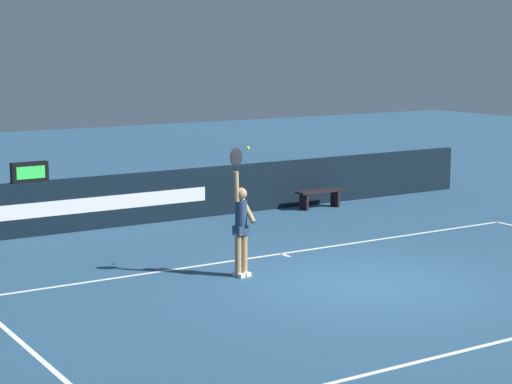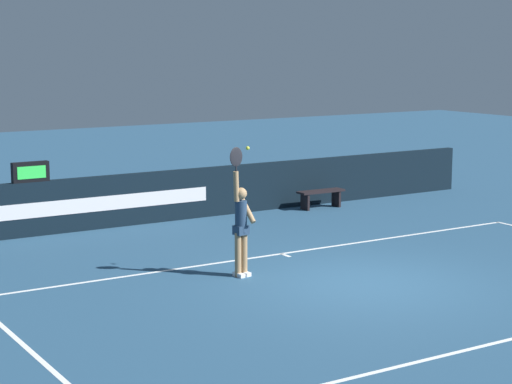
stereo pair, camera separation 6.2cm
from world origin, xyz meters
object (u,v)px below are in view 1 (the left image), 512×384
tennis_player (241,224)px  tennis_ball (248,148)px  speed_display (30,172)px  courtside_bench_near (320,195)px

tennis_player → tennis_ball: size_ratio=34.09×
speed_display → courtside_bench_near: (7.15, -0.56, -1.04)m
tennis_ball → courtside_bench_near: 7.00m
tennis_player → courtside_bench_near: bearing=42.3°
tennis_player → courtside_bench_near: tennis_player is taller
tennis_player → speed_display: bearing=111.0°
tennis_player → tennis_ball: bearing=25.2°
tennis_player → courtside_bench_near: 6.97m
speed_display → tennis_ball: (2.21, -5.14, 0.87)m
courtside_bench_near → tennis_ball: bearing=-137.1°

